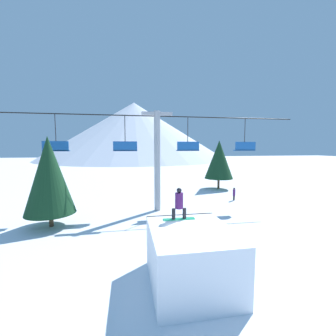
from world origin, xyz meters
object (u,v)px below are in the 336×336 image
snow_ramp (191,257)px  pine_tree_near (49,175)px  snowboarder (179,204)px  distant_skier (234,193)px

snow_ramp → pine_tree_near: (-7.16, 7.47, 2.28)m
snow_ramp → snowboarder: 2.07m
snow_ramp → pine_tree_near: 10.59m
snowboarder → pine_tree_near: bearing=137.8°
snowboarder → pine_tree_near: (-6.97, 6.32, 0.56)m
snow_ramp → snowboarder: bearing=99.3°
snowboarder → snow_ramp: bearing=-80.7°
snow_ramp → distant_skier: size_ratio=2.94×
pine_tree_near → snow_ramp: bearing=-46.2°
distant_skier → pine_tree_near: bearing=-163.0°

